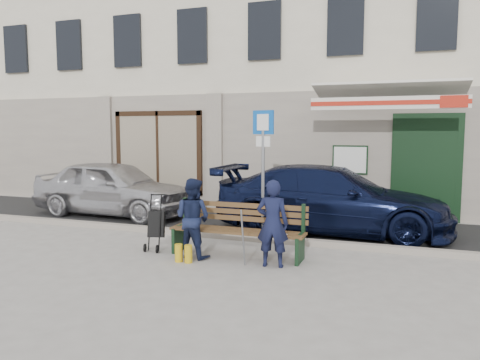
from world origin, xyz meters
The scene contains 11 objects.
ground centered at (0.00, 0.00, 0.00)m, with size 80.00×80.00×0.00m, color #9E9991.
asphalt_lane centered at (0.00, 3.10, 0.01)m, with size 60.00×3.20×0.01m, color #282828.
curb centered at (0.00, 1.50, 0.06)m, with size 60.00×0.18×0.12m, color #9E9384.
building centered at (0.01, 8.45, 4.97)m, with size 20.00×8.27×10.00m.
car_silver centered at (-3.44, 2.94, 0.72)m, with size 1.71×4.24×1.45m, color silver.
car_navy centered at (2.16, 2.80, 0.72)m, with size 2.02×4.97×1.44m, color black.
parking_sign centered at (0.90, 1.91, 1.73)m, with size 0.47×0.15×2.59m.
bench centered at (0.87, 0.34, 0.46)m, with size 2.40×1.17×0.98m.
man centered at (1.66, -0.06, 0.71)m, with size 0.52×0.34×1.42m, color #121734.
woman centered at (0.21, 0.02, 0.69)m, with size 0.67×0.52×1.38m, color #151D3B.
stroller centered at (-0.64, 0.24, 0.45)m, with size 0.36×0.46×1.02m.
Camera 1 is at (3.66, -7.18, 2.20)m, focal length 35.00 mm.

